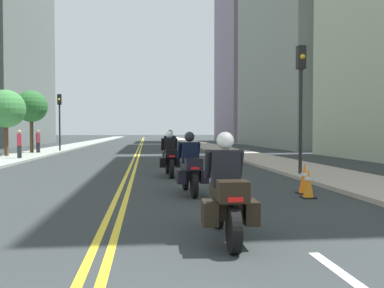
% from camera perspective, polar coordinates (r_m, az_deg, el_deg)
% --- Properties ---
extents(ground_plane, '(264.00, 264.00, 0.00)m').
position_cam_1_polar(ground_plane, '(50.08, -6.95, -0.10)').
color(ground_plane, '#2C3032').
extents(sidewalk_left, '(2.83, 144.00, 0.12)m').
position_cam_1_polar(sidewalk_left, '(50.64, -14.86, -0.06)').
color(sidewalk_left, '#929A92').
rests_on(sidewalk_left, ground).
extents(sidewalk_right, '(2.83, 144.00, 0.12)m').
position_cam_1_polar(sidewalk_right, '(50.48, 0.99, -0.01)').
color(sidewalk_right, '#A99B8E').
rests_on(sidewalk_right, ground).
extents(centreline_yellow_inner, '(0.12, 132.00, 0.01)m').
position_cam_1_polar(centreline_yellow_inner, '(50.08, -7.08, -0.10)').
color(centreline_yellow_inner, yellow).
rests_on(centreline_yellow_inner, ground).
extents(centreline_yellow_outer, '(0.12, 132.00, 0.01)m').
position_cam_1_polar(centreline_yellow_outer, '(50.08, -6.81, -0.10)').
color(centreline_yellow_outer, yellow).
rests_on(centreline_yellow_outer, ground).
extents(lane_dashes_white, '(0.14, 56.40, 0.01)m').
position_cam_1_polar(lane_dashes_white, '(31.17, -2.25, -1.19)').
color(lane_dashes_white, silver).
rests_on(lane_dashes_white, ground).
extents(building_right_1, '(8.19, 21.38, 27.22)m').
position_cam_1_polar(building_right_1, '(46.42, 14.38, 16.68)').
color(building_right_1, gray).
rests_on(building_right_1, ground).
extents(building_left_2, '(7.15, 21.85, 28.56)m').
position_cam_1_polar(building_left_2, '(54.86, -24.34, 14.95)').
color(building_left_2, slate).
rests_on(building_left_2, ground).
extents(building_right_2, '(6.05, 16.09, 26.18)m').
position_cam_1_polar(building_right_2, '(65.83, 6.84, 11.78)').
color(building_right_2, gray).
rests_on(building_right_2, ground).
extents(motorcycle_0, '(0.77, 2.11, 1.59)m').
position_cam_1_polar(motorcycle_0, '(6.16, 4.66, -7.21)').
color(motorcycle_0, black).
rests_on(motorcycle_0, ground).
extents(motorcycle_1, '(0.78, 2.07, 1.59)m').
position_cam_1_polar(motorcycle_1, '(10.64, -0.25, -3.37)').
color(motorcycle_1, black).
rests_on(motorcycle_1, ground).
extents(motorcycle_2, '(0.77, 2.33, 1.61)m').
position_cam_1_polar(motorcycle_2, '(14.89, -3.05, -1.90)').
color(motorcycle_2, black).
rests_on(motorcycle_2, ground).
extents(motorcycle_3, '(0.78, 2.15, 1.67)m').
position_cam_1_polar(motorcycle_3, '(19.66, -2.97, -0.92)').
color(motorcycle_3, black).
rests_on(motorcycle_3, ground).
extents(traffic_cone_0, '(0.33, 0.33, 0.82)m').
position_cam_1_polar(traffic_cone_0, '(19.88, 6.30, -1.71)').
color(traffic_cone_0, black).
rests_on(traffic_cone_0, ground).
extents(traffic_cone_1, '(0.32, 0.32, 0.75)m').
position_cam_1_polar(traffic_cone_1, '(10.42, 15.53, -5.10)').
color(traffic_cone_1, black).
rests_on(traffic_cone_1, ground).
extents(traffic_cone_2, '(0.37, 0.37, 0.78)m').
position_cam_1_polar(traffic_cone_2, '(11.16, 15.04, -4.55)').
color(traffic_cone_2, black).
rests_on(traffic_cone_2, ground).
extents(traffic_light_near, '(0.28, 0.38, 4.56)m').
position_cam_1_polar(traffic_light_near, '(15.18, 14.58, 7.58)').
color(traffic_light_near, black).
rests_on(traffic_light_near, ground).
extents(traffic_light_far, '(0.28, 0.38, 4.42)m').
position_cam_1_polar(traffic_light_far, '(33.58, -17.56, 4.17)').
color(traffic_light_far, black).
rests_on(traffic_light_far, ground).
extents(pedestrian_0, '(0.27, 0.39, 1.68)m').
position_cam_1_polar(pedestrian_0, '(24.98, -22.40, -0.07)').
color(pedestrian_0, '#232C2D').
rests_on(pedestrian_0, ground).
extents(pedestrian_2, '(0.35, 0.50, 1.69)m').
position_cam_1_polar(pedestrian_2, '(31.04, -20.19, 0.30)').
color(pedestrian_2, '#22242C').
rests_on(pedestrian_2, ground).
extents(street_tree_0, '(2.20, 2.20, 4.44)m').
position_cam_1_polar(street_tree_0, '(31.26, -21.00, 4.76)').
color(street_tree_0, '#493823').
rests_on(street_tree_0, ground).
extents(street_tree_1, '(2.29, 2.29, 4.10)m').
position_cam_1_polar(street_tree_1, '(27.58, -23.97, 4.37)').
color(street_tree_1, '#503624').
rests_on(street_tree_1, ground).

